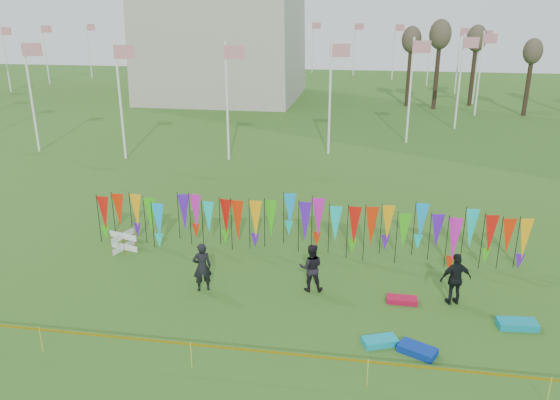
% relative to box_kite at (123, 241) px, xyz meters
% --- Properties ---
extents(ground, '(160.00, 160.00, 0.00)m').
position_rel_box_kite_xyz_m(ground, '(7.54, -5.50, -0.41)').
color(ground, '#315919').
rests_on(ground, ground).
extents(flagpole_ring, '(57.40, 56.16, 8.00)m').
position_rel_box_kite_xyz_m(flagpole_ring, '(-6.46, 42.50, 3.59)').
color(flagpole_ring, white).
rests_on(flagpole_ring, ground).
extents(banner_row, '(18.64, 0.64, 2.27)m').
position_rel_box_kite_xyz_m(banner_row, '(7.82, 1.09, 0.97)').
color(banner_row, black).
rests_on(banner_row, ground).
extents(caution_tape_near, '(26.00, 0.02, 0.90)m').
position_rel_box_kite_xyz_m(caution_tape_near, '(7.32, -7.52, 0.37)').
color(caution_tape_near, '#E9B804').
rests_on(caution_tape_near, ground).
extents(box_kite, '(0.75, 0.75, 0.83)m').
position_rel_box_kite_xyz_m(box_kite, '(0.00, 0.00, 0.00)').
color(box_kite, red).
rests_on(box_kite, ground).
extents(person_left, '(0.85, 0.75, 1.91)m').
position_rel_box_kite_xyz_m(person_left, '(4.49, -2.89, 0.54)').
color(person_left, black).
rests_on(person_left, ground).
extents(person_mid, '(0.96, 0.66, 1.86)m').
position_rel_box_kite_xyz_m(person_mid, '(8.51, -2.22, 0.52)').
color(person_mid, black).
rests_on(person_mid, ground).
extents(person_right, '(1.29, 0.96, 1.96)m').
position_rel_box_kite_xyz_m(person_right, '(13.70, -2.38, 0.56)').
color(person_right, black).
rests_on(person_right, ground).
extents(kite_bag_turquoise, '(1.21, 0.91, 0.22)m').
position_rel_box_kite_xyz_m(kite_bag_turquoise, '(11.06, -5.39, -0.31)').
color(kite_bag_turquoise, '#0C9EBC').
rests_on(kite_bag_turquoise, ground).
extents(kite_bag_blue, '(1.28, 1.04, 0.24)m').
position_rel_box_kite_xyz_m(kite_bag_blue, '(12.20, -5.70, -0.30)').
color(kite_bag_blue, '#092C9F').
rests_on(kite_bag_blue, ground).
extents(kite_bag_red, '(1.09, 0.51, 0.20)m').
position_rel_box_kite_xyz_m(kite_bag_red, '(11.87, -2.62, -0.31)').
color(kite_bag_red, '#BB0C32').
rests_on(kite_bag_red, ground).
extents(kite_bag_teal, '(1.33, 0.72, 0.24)m').
position_rel_box_kite_xyz_m(kite_bag_teal, '(15.60, -3.67, -0.29)').
color(kite_bag_teal, '#0B8EA5').
rests_on(kite_bag_teal, ground).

